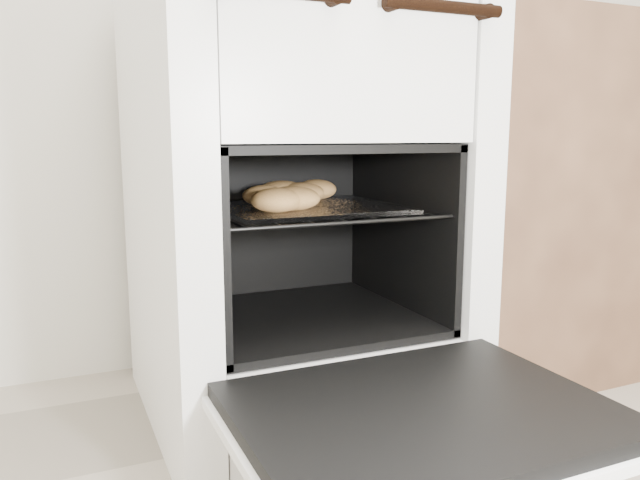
# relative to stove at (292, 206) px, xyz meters

# --- Properties ---
(stove) EXTENTS (0.63, 0.70, 0.96)m
(stove) POSITION_rel_stove_xyz_m (0.00, 0.00, 0.00)
(stove) COLOR white
(stove) RESTS_ON ground
(oven_door) EXTENTS (0.57, 0.44, 0.04)m
(oven_door) POSITION_rel_stove_xyz_m (0.00, -0.53, -0.26)
(oven_door) COLOR black
(oven_door) RESTS_ON stove
(oven_rack) EXTENTS (0.46, 0.44, 0.01)m
(oven_rack) POSITION_rel_stove_xyz_m (0.00, -0.07, -0.00)
(oven_rack) COLOR black
(oven_rack) RESTS_ON stove
(foil_sheet) EXTENTS (0.36, 0.31, 0.01)m
(foil_sheet) POSITION_rel_stove_xyz_m (0.00, -0.09, 0.00)
(foil_sheet) COLOR white
(foil_sheet) RESTS_ON oven_rack
(baked_rolls) EXTENTS (0.29, 0.31, 0.05)m
(baked_rolls) POSITION_rel_stove_xyz_m (-0.03, -0.07, 0.03)
(baked_rolls) COLOR tan
(baked_rolls) RESTS_ON foil_sheet
(counter) EXTENTS (0.92, 0.62, 0.91)m
(counter) POSITION_rel_stove_xyz_m (0.80, 0.09, -0.02)
(counter) COLOR brown
(counter) RESTS_ON ground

